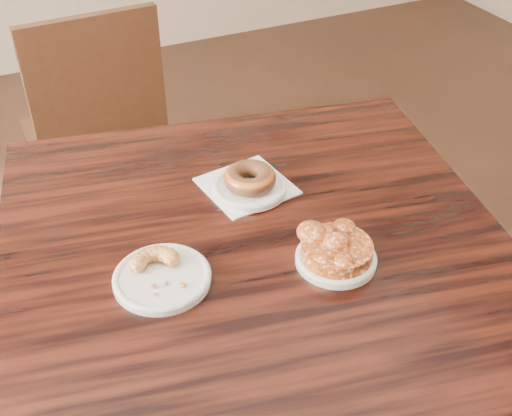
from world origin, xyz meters
name	(u,v)px	position (x,y,z in m)	size (l,w,h in m)	color
floor	(301,415)	(0.00, 0.00, 0.00)	(5.00, 5.00, 0.00)	black
cafe_table	(256,374)	(-0.18, -0.09, 0.38)	(0.91, 0.91, 0.75)	black
chair_far	(94,137)	(-0.28, 0.91, 0.45)	(0.41, 0.41, 0.90)	black
napkin	(247,186)	(-0.12, 0.07, 0.75)	(0.16, 0.16, 0.00)	white
plate_donut	(250,188)	(-0.12, 0.06, 0.76)	(0.15, 0.15, 0.01)	white
plate_cruller	(162,278)	(-0.36, -0.11, 0.76)	(0.16, 0.16, 0.01)	white
plate_fritter	(336,259)	(-0.07, -0.19, 0.76)	(0.14, 0.14, 0.01)	silver
glazed_donut	(250,178)	(-0.12, 0.06, 0.78)	(0.10, 0.10, 0.04)	maroon
apple_fritter	(337,248)	(-0.07, -0.19, 0.78)	(0.17, 0.17, 0.04)	#4C2208
cruller_fragment	(161,270)	(-0.36, -0.11, 0.78)	(0.10, 0.10, 0.03)	brown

